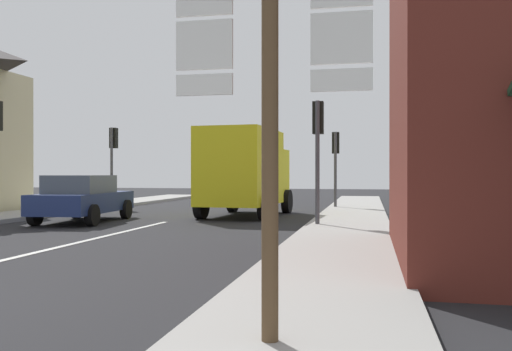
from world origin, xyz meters
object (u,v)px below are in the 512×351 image
object	(u,v)px
traffic_light_far_right	(336,152)
route_sign_post	(270,126)
traffic_light_near_right	(318,134)
delivery_truck	(245,170)
traffic_light_far_left	(113,149)
sedan_far	(83,198)

from	to	relation	value
traffic_light_far_right	route_sign_post	bearing A→B (deg)	-88.15
route_sign_post	traffic_light_near_right	size ratio (longest dim) A/B	0.91
delivery_truck	traffic_light_far_left	bearing A→B (deg)	153.69
traffic_light_far_left	traffic_light_near_right	world-z (taller)	traffic_light_far_left
delivery_truck	route_sign_post	bearing A→B (deg)	-76.21
traffic_light_far_right	traffic_light_far_left	world-z (taller)	traffic_light_far_left
traffic_light_far_left	route_sign_post	bearing A→B (deg)	-59.86
delivery_truck	traffic_light_near_right	distance (m)	4.86
route_sign_post	traffic_light_far_right	size ratio (longest dim) A/B	0.98
route_sign_post	traffic_light_near_right	xyz separation A→B (m)	(-0.60, 10.67, 0.70)
sedan_far	delivery_truck	xyz separation A→B (m)	(4.46, 3.33, 0.89)
sedan_far	traffic_light_far_left	size ratio (longest dim) A/B	1.22
sedan_far	delivery_truck	world-z (taller)	delivery_truck
traffic_light_far_left	sedan_far	bearing A→B (deg)	-70.82
sedan_far	route_sign_post	distance (m)	13.72
route_sign_post	traffic_light_far_left	xyz separation A→B (m)	(-10.32, 17.78, 0.72)
traffic_light_near_right	route_sign_post	bearing A→B (deg)	-86.77
traffic_light_far_right	traffic_light_near_right	bearing A→B (deg)	-90.00
sedan_far	traffic_light_near_right	size ratio (longest dim) A/B	1.23
delivery_truck	traffic_light_far_right	bearing A→B (deg)	55.12
traffic_light_far_right	traffic_light_far_left	bearing A→B (deg)	-174.92
traffic_light_near_right	traffic_light_far_left	bearing A→B (deg)	143.82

